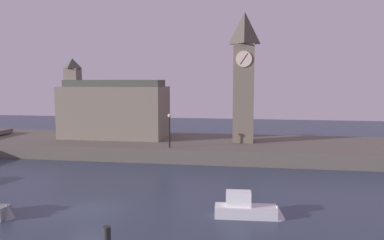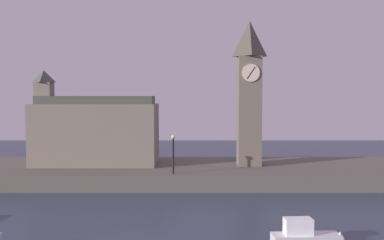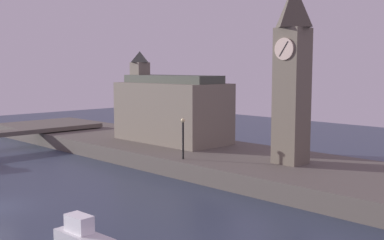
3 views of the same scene
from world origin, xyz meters
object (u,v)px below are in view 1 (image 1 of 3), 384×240
(clock_tower, at_px, (244,75))
(streetlamp, at_px, (169,126))
(boat_ferry_white, at_px, (251,209))
(parliament_hall, at_px, (113,109))

(clock_tower, xyz_separation_m, streetlamp, (-7.32, -4.98, -5.20))
(boat_ferry_white, bearing_deg, streetlamp, 119.60)
(clock_tower, relative_size, streetlamp, 4.11)
(parliament_hall, xyz_separation_m, streetlamp, (8.31, -6.06, -1.17))
(clock_tower, height_order, boat_ferry_white, clock_tower)
(boat_ferry_white, bearing_deg, clock_tower, 92.89)
(streetlamp, relative_size, boat_ferry_white, 0.79)
(streetlamp, bearing_deg, clock_tower, 34.21)
(parliament_hall, bearing_deg, boat_ferry_white, -51.22)
(parliament_hall, distance_m, boat_ferry_white, 26.89)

